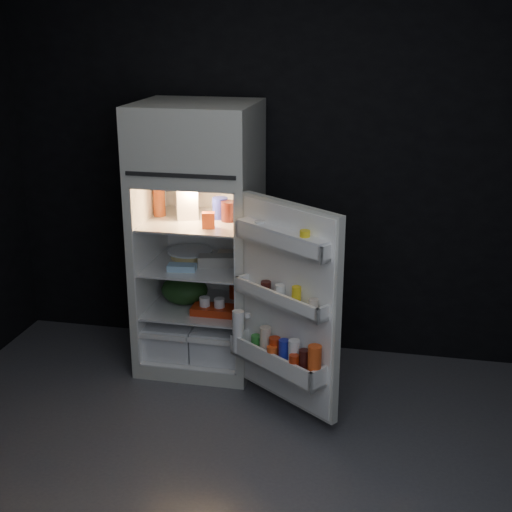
% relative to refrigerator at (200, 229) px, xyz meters
% --- Properties ---
extents(floor, '(4.00, 3.40, 0.00)m').
position_rel_refrigerator_xyz_m(floor, '(0.53, -1.32, -0.96)').
color(floor, '#4F4F54').
rests_on(floor, ground).
extents(wall_back, '(4.00, 0.00, 2.70)m').
position_rel_refrigerator_xyz_m(wall_back, '(0.53, 0.38, 0.39)').
color(wall_back, black).
rests_on(wall_back, ground).
extents(wall_front, '(4.00, 0.00, 2.70)m').
position_rel_refrigerator_xyz_m(wall_front, '(0.53, -3.02, 0.39)').
color(wall_front, black).
rests_on(wall_front, ground).
extents(refrigerator, '(0.76, 0.71, 1.78)m').
position_rel_refrigerator_xyz_m(refrigerator, '(0.00, 0.00, 0.00)').
color(refrigerator, beige).
rests_on(refrigerator, ground).
extents(fridge_door, '(0.69, 0.58, 1.22)m').
position_rel_refrigerator_xyz_m(fridge_door, '(0.69, -0.60, -0.27)').
color(fridge_door, beige).
rests_on(fridge_door, ground).
extents(milk_jug, '(0.18, 0.18, 0.24)m').
position_rel_refrigerator_xyz_m(milk_jug, '(-0.08, -0.02, 0.19)').
color(milk_jug, white).
rests_on(milk_jug, refrigerator).
extents(mayo_jar, '(0.12, 0.12, 0.14)m').
position_rel_refrigerator_xyz_m(mayo_jar, '(0.14, 0.03, 0.14)').
color(mayo_jar, '#1D269F').
rests_on(mayo_jar, refrigerator).
extents(jam_jar, '(0.12, 0.12, 0.13)m').
position_rel_refrigerator_xyz_m(jam_jar, '(0.21, -0.02, 0.14)').
color(jam_jar, black).
rests_on(jam_jar, refrigerator).
extents(amber_bottle, '(0.10, 0.10, 0.22)m').
position_rel_refrigerator_xyz_m(amber_bottle, '(-0.27, 0.01, 0.18)').
color(amber_bottle, '#AD461B').
rests_on(amber_bottle, refrigerator).
extents(small_carton, '(0.09, 0.08, 0.10)m').
position_rel_refrigerator_xyz_m(small_carton, '(0.12, -0.21, 0.12)').
color(small_carton, '#E9501B').
rests_on(small_carton, refrigerator).
extents(egg_carton, '(0.29, 0.16, 0.07)m').
position_rel_refrigerator_xyz_m(egg_carton, '(0.15, -0.06, -0.19)').
color(egg_carton, gray).
rests_on(egg_carton, refrigerator).
extents(pie, '(0.34, 0.34, 0.04)m').
position_rel_refrigerator_xyz_m(pie, '(-0.09, 0.07, -0.21)').
color(pie, tan).
rests_on(pie, refrigerator).
extents(flat_package, '(0.19, 0.11, 0.04)m').
position_rel_refrigerator_xyz_m(flat_package, '(-0.07, -0.20, -0.21)').
color(flat_package, '#90BEDF').
rests_on(flat_package, refrigerator).
extents(wrapped_pkg, '(0.11, 0.09, 0.05)m').
position_rel_refrigerator_xyz_m(wrapped_pkg, '(0.15, 0.10, -0.20)').
color(wrapped_pkg, beige).
rests_on(wrapped_pkg, refrigerator).
extents(produce_bag, '(0.39, 0.36, 0.20)m').
position_rel_refrigerator_xyz_m(produce_bag, '(-0.11, -0.03, -0.43)').
color(produce_bag, '#193815').
rests_on(produce_bag, refrigerator).
extents(yogurt_tray, '(0.29, 0.15, 0.05)m').
position_rel_refrigerator_xyz_m(yogurt_tray, '(0.13, -0.16, -0.50)').
color(yogurt_tray, '#B22C0F').
rests_on(yogurt_tray, refrigerator).
extents(small_can_red, '(0.08, 0.08, 0.09)m').
position_rel_refrigerator_xyz_m(small_can_red, '(0.20, 0.13, -0.48)').
color(small_can_red, '#B22C0F').
rests_on(small_can_red, refrigerator).
extents(small_can_silver, '(0.08, 0.08, 0.09)m').
position_rel_refrigerator_xyz_m(small_can_silver, '(0.28, 0.05, -0.48)').
color(small_can_silver, silver).
rests_on(small_can_silver, refrigerator).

